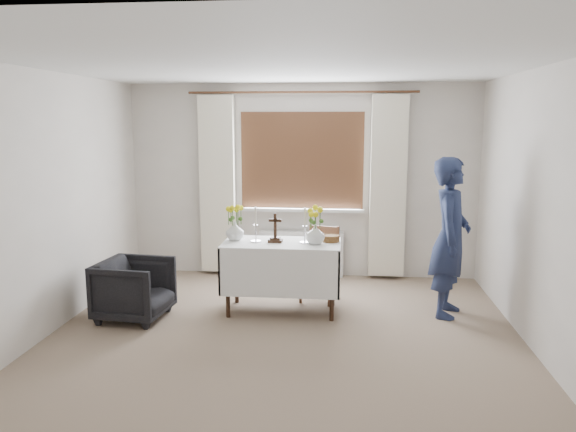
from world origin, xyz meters
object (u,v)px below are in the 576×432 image
Objects in this scene: wooden_chair at (320,264)px; wooden_cross at (275,228)px; altar_table at (282,277)px; flower_vase_right at (315,234)px; armchair at (134,289)px; person at (450,237)px; flower_vase_left at (235,231)px.

wooden_cross reaches higher than wooden_chair.
altar_table is 0.60m from flower_vase_right.
person reaches higher than armchair.
armchair is (-1.88, -0.78, -0.11)m from wooden_chair.
altar_table is at bearing 171.64° from flower_vase_right.
armchair is at bearing -162.80° from wooden_cross.
flower_vase_left is (-2.27, -0.03, 0.03)m from person.
wooden_chair is 1.06m from flower_vase_left.
wooden_cross is (-0.45, -0.42, 0.50)m from wooden_chair.
person is 2.27m from flower_vase_left.
armchair is 2.20× the size of wooden_cross.
person is at bearing -76.02° from armchair.
armchair is 0.41× the size of person.
armchair is 3.39× the size of flower_vase_left.
wooden_chair is 1.47m from person.
armchair is 1.20m from flower_vase_left.
wooden_cross is 0.43m from flower_vase_right.
wooden_cross is 0.45m from flower_vase_left.
wooden_cross is (1.42, 0.37, 0.61)m from armchair.
wooden_cross reaches higher than flower_vase_left.
flower_vase_left is at bearing 173.16° from flower_vase_right.
altar_table is 1.80× the size of armchair.
wooden_chair is at bearing 45.56° from wooden_cross.
altar_table is 3.96× the size of wooden_cross.
altar_table is 0.56m from wooden_chair.
flower_vase_right reaches higher than flower_vase_left.
wooden_chair is at bearing 21.88° from flower_vase_left.
altar_table reaches higher than armchair.
flower_vase_left is 0.87m from flower_vase_right.
flower_vase_right is at bearing -3.35° from wooden_cross.
wooden_chair is at bearing 86.58° from flower_vase_right.
flower_vase_left is at bearing 107.41° from person.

